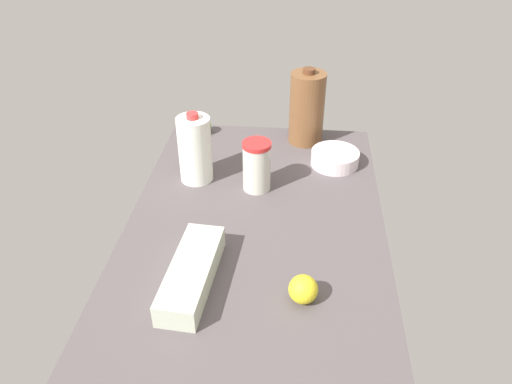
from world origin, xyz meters
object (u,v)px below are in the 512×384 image
(tumbler_cup, at_px, (257,166))
(chocolate_milk_jug, at_px, (307,108))
(milk_jug, at_px, (195,149))
(mixing_bowl, at_px, (335,158))
(lemon_beside_bowl, at_px, (303,289))
(lime_by_jug, at_px, (203,126))
(egg_carton, at_px, (192,273))

(tumbler_cup, relative_size, chocolate_milk_jug, 0.59)
(milk_jug, distance_m, mixing_bowl, 0.49)
(milk_jug, bearing_deg, lemon_beside_bowl, 35.02)
(milk_jug, distance_m, lemon_beside_bowl, 0.64)
(chocolate_milk_jug, height_order, mixing_bowl, chocolate_milk_jug)
(lime_by_jug, bearing_deg, lemon_beside_bowl, 25.48)
(tumbler_cup, height_order, egg_carton, tumbler_cup)
(tumbler_cup, distance_m, milk_jug, 0.21)
(tumbler_cup, xyz_separation_m, egg_carton, (0.45, -0.12, -0.05))
(egg_carton, xyz_separation_m, chocolate_milk_jug, (-0.78, 0.27, 0.10))
(egg_carton, distance_m, lime_by_jug, 0.81)
(mixing_bowl, relative_size, lemon_beside_bowl, 2.30)
(mixing_bowl, height_order, lemon_beside_bowl, lemon_beside_bowl)
(chocolate_milk_jug, xyz_separation_m, lemon_beside_bowl, (0.82, 0.01, -0.10))
(tumbler_cup, xyz_separation_m, milk_jug, (-0.04, -0.20, 0.03))
(egg_carton, distance_m, chocolate_milk_jug, 0.84)
(milk_jug, distance_m, lime_by_jug, 0.33)
(tumbler_cup, xyz_separation_m, lime_by_jug, (-0.36, -0.24, -0.05))
(mixing_bowl, bearing_deg, lemon_beside_bowl, -8.73)
(tumbler_cup, bearing_deg, milk_jug, -100.53)
(lime_by_jug, bearing_deg, egg_carton, 8.42)
(mixing_bowl, bearing_deg, lime_by_jug, -110.41)
(lime_by_jug, bearing_deg, chocolate_milk_jug, 86.82)
(chocolate_milk_jug, bearing_deg, lime_by_jug, -93.18)
(chocolate_milk_jug, bearing_deg, milk_jug, -50.02)
(tumbler_cup, height_order, chocolate_milk_jug, chocolate_milk_jug)
(tumbler_cup, relative_size, lime_by_jug, 2.69)
(chocolate_milk_jug, bearing_deg, mixing_bowl, 32.77)
(lime_by_jug, height_order, lemon_beside_bowl, lemon_beside_bowl)
(milk_jug, height_order, lemon_beside_bowl, milk_jug)
(egg_carton, xyz_separation_m, mixing_bowl, (-0.62, 0.38, -0.01))
(mixing_bowl, relative_size, lime_by_jug, 2.66)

